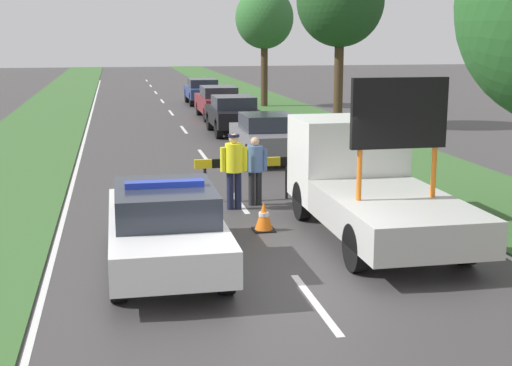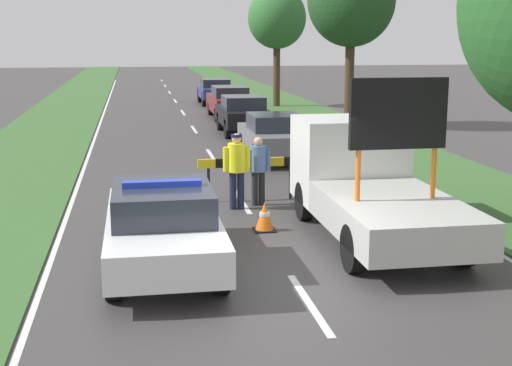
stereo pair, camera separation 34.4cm
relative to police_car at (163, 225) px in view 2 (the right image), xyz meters
name	(u,v)px [view 2 (the right image)]	position (x,y,z in m)	size (l,w,h in m)	color
ground_plane	(295,282)	(2.03, -1.14, -0.74)	(160.00, 160.00, 0.00)	#3D3A3A
lane_markings	(194,130)	(2.03, 17.87, -0.74)	(8.02, 69.10, 0.01)	silver
grass_verge_left	(49,129)	(-3.95, 18.86, -0.73)	(3.83, 120.00, 0.03)	#38602D
grass_verge_right	(327,123)	(8.01, 18.86, -0.73)	(3.83, 120.00, 0.03)	#38602D
police_car	(163,225)	(0.00, 0.00, 0.00)	(1.85, 4.65, 1.52)	white
work_truck	(367,182)	(4.06, 1.47, 0.30)	(2.18, 5.49, 3.15)	white
road_barrier	(250,166)	(2.24, 4.69, 0.09)	(2.46, 0.08, 1.02)	black
police_officer	(237,164)	(1.81, 3.88, 0.28)	(0.62, 0.39, 1.72)	#191E38
pedestrian_civilian	(258,165)	(2.35, 4.17, 0.19)	(0.57, 0.36, 1.59)	#232326
traffic_cone_centre_front	(265,216)	(2.10, 1.98, -0.45)	(0.43, 0.43, 0.59)	black
queued_car_suv_grey	(274,136)	(3.92, 10.19, 0.01)	(1.76, 4.01, 1.44)	slate
queued_car_sedan_black	(243,114)	(3.85, 16.29, 0.06)	(1.77, 4.03, 1.51)	black
queued_car_wagon_maroon	(230,102)	(4.05, 21.80, 0.03)	(1.74, 4.69, 1.51)	maroon
queued_car_hatch_blue	(215,91)	(4.16, 28.92, 0.03)	(1.74, 4.12, 1.43)	navy
roadside_tree_near_right	(351,1)	(8.58, 17.53, 4.49)	(3.64, 3.64, 7.18)	#42301E
roadside_tree_mid_left	(277,19)	(7.34, 26.90, 3.98)	(3.14, 3.14, 6.42)	#42301E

